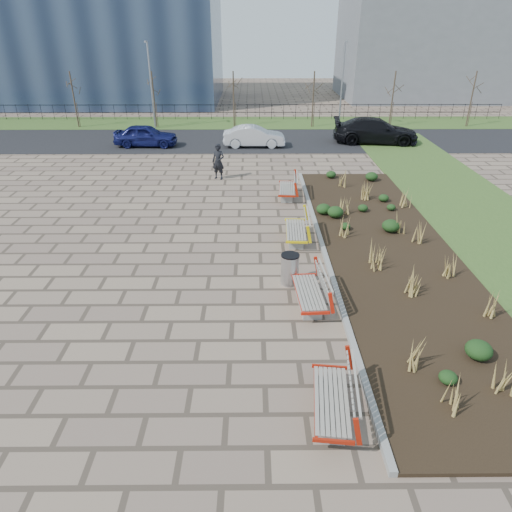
{
  "coord_description": "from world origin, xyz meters",
  "views": [
    {
      "loc": [
        1.4,
        -9.44,
        7.34
      ],
      "look_at": [
        1.5,
        3.0,
        0.9
      ],
      "focal_mm": 32.0,
      "sensor_mm": 36.0,
      "label": 1
    }
  ],
  "objects_px": {
    "bench_b": "(309,290)",
    "car_silver": "(254,136)",
    "bench_d": "(287,187)",
    "lamp_east": "(342,86)",
    "bench_c": "(296,228)",
    "litter_bin": "(290,270)",
    "car_blue": "(146,135)",
    "bench_a": "(332,398)",
    "pedestrian": "(218,162)",
    "car_black": "(375,131)",
    "lamp_west": "(151,86)"
  },
  "relations": [
    {
      "from": "bench_b",
      "to": "lamp_west",
      "type": "bearing_deg",
      "value": 106.77
    },
    {
      "from": "bench_b",
      "to": "lamp_east",
      "type": "distance_m",
      "value": 25.01
    },
    {
      "from": "litter_bin",
      "to": "car_silver",
      "type": "distance_m",
      "value": 17.48
    },
    {
      "from": "bench_a",
      "to": "lamp_west",
      "type": "bearing_deg",
      "value": 113.94
    },
    {
      "from": "pedestrian",
      "to": "lamp_east",
      "type": "distance_m",
      "value": 15.16
    },
    {
      "from": "bench_a",
      "to": "bench_c",
      "type": "distance_m",
      "value": 8.52
    },
    {
      "from": "car_silver",
      "to": "lamp_east",
      "type": "height_order",
      "value": "lamp_east"
    },
    {
      "from": "bench_b",
      "to": "bench_d",
      "type": "xyz_separation_m",
      "value": [
        0.0,
        9.09,
        0.0
      ]
    },
    {
      "from": "car_silver",
      "to": "bench_c",
      "type": "bearing_deg",
      "value": -173.75
    },
    {
      "from": "car_blue",
      "to": "lamp_east",
      "type": "height_order",
      "value": "lamp_east"
    },
    {
      "from": "litter_bin",
      "to": "pedestrian",
      "type": "height_order",
      "value": "pedestrian"
    },
    {
      "from": "bench_a",
      "to": "bench_d",
      "type": "relative_size",
      "value": 1.0
    },
    {
      "from": "litter_bin",
      "to": "car_blue",
      "type": "distance_m",
      "value": 19.37
    },
    {
      "from": "bench_c",
      "to": "car_silver",
      "type": "xyz_separation_m",
      "value": [
        -1.48,
        14.32,
        0.17
      ]
    },
    {
      "from": "pedestrian",
      "to": "car_blue",
      "type": "xyz_separation_m",
      "value": [
        -5.17,
        6.94,
        -0.2
      ]
    },
    {
      "from": "bench_b",
      "to": "lamp_west",
      "type": "height_order",
      "value": "lamp_west"
    },
    {
      "from": "bench_d",
      "to": "car_black",
      "type": "height_order",
      "value": "car_black"
    },
    {
      "from": "car_silver",
      "to": "car_black",
      "type": "bearing_deg",
      "value": -83.0
    },
    {
      "from": "bench_c",
      "to": "litter_bin",
      "type": "relative_size",
      "value": 2.12
    },
    {
      "from": "bench_b",
      "to": "litter_bin",
      "type": "distance_m",
      "value": 1.32
    },
    {
      "from": "litter_bin",
      "to": "pedestrian",
      "type": "relative_size",
      "value": 0.55
    },
    {
      "from": "car_silver",
      "to": "pedestrian",
      "type": "bearing_deg",
      "value": 164.92
    },
    {
      "from": "car_black",
      "to": "lamp_east",
      "type": "distance_m",
      "value": 5.48
    },
    {
      "from": "bench_a",
      "to": "litter_bin",
      "type": "xyz_separation_m",
      "value": [
        -0.45,
        5.4,
        -0.01
      ]
    },
    {
      "from": "bench_a",
      "to": "pedestrian",
      "type": "height_order",
      "value": "pedestrian"
    },
    {
      "from": "pedestrian",
      "to": "car_black",
      "type": "xyz_separation_m",
      "value": [
        9.94,
        7.72,
        -0.08
      ]
    },
    {
      "from": "bench_c",
      "to": "lamp_west",
      "type": "relative_size",
      "value": 0.35
    },
    {
      "from": "bench_a",
      "to": "lamp_west",
      "type": "relative_size",
      "value": 0.35
    },
    {
      "from": "lamp_east",
      "to": "bench_d",
      "type": "bearing_deg",
      "value": -108.11
    },
    {
      "from": "bench_d",
      "to": "pedestrian",
      "type": "relative_size",
      "value": 1.16
    },
    {
      "from": "pedestrian",
      "to": "lamp_west",
      "type": "xyz_separation_m",
      "value": [
        -5.65,
        12.47,
        2.13
      ]
    },
    {
      "from": "bench_d",
      "to": "bench_b",
      "type": "bearing_deg",
      "value": -85.6
    },
    {
      "from": "car_blue",
      "to": "lamp_east",
      "type": "distance_m",
      "value": 14.8
    },
    {
      "from": "bench_c",
      "to": "bench_a",
      "type": "bearing_deg",
      "value": -87.3
    },
    {
      "from": "bench_b",
      "to": "car_silver",
      "type": "relative_size",
      "value": 0.53
    },
    {
      "from": "bench_a",
      "to": "bench_c",
      "type": "xyz_separation_m",
      "value": [
        0.0,
        8.52,
        0.0
      ]
    },
    {
      "from": "car_blue",
      "to": "lamp_west",
      "type": "height_order",
      "value": "lamp_west"
    },
    {
      "from": "bench_d",
      "to": "lamp_east",
      "type": "height_order",
      "value": "lamp_east"
    },
    {
      "from": "car_silver",
      "to": "bench_b",
      "type": "bearing_deg",
      "value": -175.12
    },
    {
      "from": "car_black",
      "to": "litter_bin",
      "type": "bearing_deg",
      "value": 165.61
    },
    {
      "from": "bench_d",
      "to": "car_blue",
      "type": "relative_size",
      "value": 0.52
    },
    {
      "from": "bench_b",
      "to": "lamp_east",
      "type": "relative_size",
      "value": 0.35
    },
    {
      "from": "bench_d",
      "to": "pedestrian",
      "type": "bearing_deg",
      "value": 144.3
    },
    {
      "from": "litter_bin",
      "to": "car_blue",
      "type": "bearing_deg",
      "value": 114.62
    },
    {
      "from": "bench_c",
      "to": "pedestrian",
      "type": "height_order",
      "value": "pedestrian"
    },
    {
      "from": "litter_bin",
      "to": "bench_b",
      "type": "bearing_deg",
      "value": -69.83
    },
    {
      "from": "lamp_west",
      "to": "car_black",
      "type": "bearing_deg",
      "value": -16.94
    },
    {
      "from": "litter_bin",
      "to": "bench_c",
      "type": "bearing_deg",
      "value": 81.73
    },
    {
      "from": "bench_d",
      "to": "lamp_east",
      "type": "xyz_separation_m",
      "value": [
        5.0,
        15.29,
        2.54
      ]
    },
    {
      "from": "bench_d",
      "to": "litter_bin",
      "type": "height_order",
      "value": "bench_d"
    }
  ]
}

